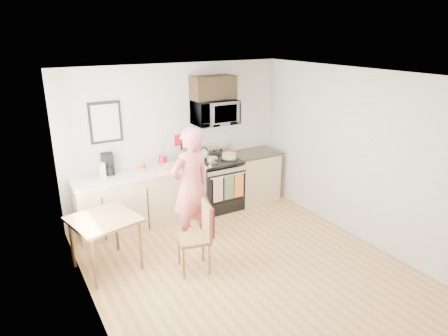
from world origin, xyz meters
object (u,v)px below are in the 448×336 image
range (218,185)px  person (191,187)px  cake (229,156)px  microwave (215,112)px  chair (203,227)px  dining_table (104,224)px

range → person: bearing=-137.4°
range → cake: range is taller
range → microwave: size_ratio=1.53×
cake → range: bearing=166.6°
chair → range: bearing=68.1°
person → chair: 0.83m
range → dining_table: range is taller
range → dining_table: 2.49m
microwave → person: bearing=-134.2°
cake → chair: bearing=-130.4°
person → chair: (-0.19, -0.75, -0.28)m
dining_table → chair: size_ratio=0.87×
chair → cake: cake is taller
chair → microwave: bearing=69.7°
chair → cake: 2.11m
person → dining_table: (-1.33, -0.09, -0.24)m
dining_table → chair: 1.32m
dining_table → cake: cake is taller
person → dining_table: 1.35m
range → microwave: 1.33m
dining_table → microwave: bearing=25.2°
microwave → dining_table: (-2.28, -1.07, -1.09)m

